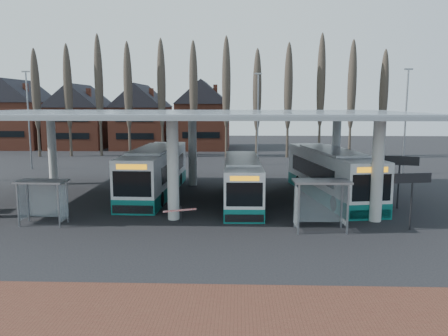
{
  "coord_description": "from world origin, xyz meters",
  "views": [
    {
      "loc": [
        3.9,
        -22.93,
        6.96
      ],
      "look_at": [
        2.88,
        7.0,
        2.46
      ],
      "focal_mm": 35.0,
      "sensor_mm": 36.0,
      "label": 1
    }
  ],
  "objects_px": {
    "bus_2": "(242,181)",
    "bus_3": "(331,175)",
    "shelter_1": "(43,192)",
    "shelter_2": "(321,194)",
    "bus_1": "(155,172)"
  },
  "relations": [
    {
      "from": "bus_2",
      "to": "bus_3",
      "type": "distance_m",
      "value": 6.77
    },
    {
      "from": "bus_3",
      "to": "shelter_1",
      "type": "bearing_deg",
      "value": -166.04
    },
    {
      "from": "bus_2",
      "to": "bus_3",
      "type": "relative_size",
      "value": 0.86
    },
    {
      "from": "shelter_2",
      "to": "bus_2",
      "type": "bearing_deg",
      "value": 119.97
    },
    {
      "from": "bus_2",
      "to": "bus_3",
      "type": "bearing_deg",
      "value": 13.92
    },
    {
      "from": "bus_3",
      "to": "bus_2",
      "type": "bearing_deg",
      "value": -174.54
    },
    {
      "from": "bus_2",
      "to": "shelter_2",
      "type": "relative_size",
      "value": 3.67
    },
    {
      "from": "bus_1",
      "to": "bus_2",
      "type": "distance_m",
      "value": 7.09
    },
    {
      "from": "shelter_1",
      "to": "shelter_2",
      "type": "xyz_separation_m",
      "value": [
        15.66,
        -0.76,
        0.18
      ]
    },
    {
      "from": "bus_1",
      "to": "shelter_2",
      "type": "bearing_deg",
      "value": -38.93
    },
    {
      "from": "shelter_1",
      "to": "bus_2",
      "type": "bearing_deg",
      "value": 30.08
    },
    {
      "from": "bus_1",
      "to": "shelter_1",
      "type": "distance_m",
      "value": 9.81
    },
    {
      "from": "shelter_2",
      "to": "bus_3",
      "type": "bearing_deg",
      "value": 72.94
    },
    {
      "from": "bus_1",
      "to": "bus_3",
      "type": "relative_size",
      "value": 0.98
    },
    {
      "from": "bus_1",
      "to": "bus_3",
      "type": "distance_m",
      "value": 13.18
    }
  ]
}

